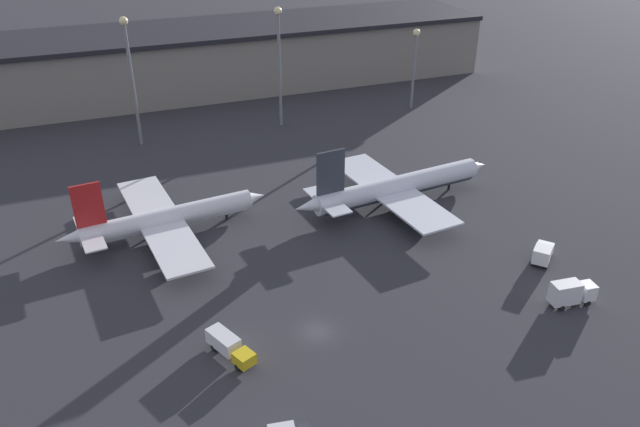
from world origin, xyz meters
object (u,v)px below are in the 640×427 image
airplane_0 (165,219)px  service_vehicle_3 (571,293)px  airplane_1 (396,187)px  service_vehicle_0 (229,346)px  service_vehicle_2 (543,253)px

airplane_0 → service_vehicle_3: 64.18m
airplane_1 → service_vehicle_3: bearing=-82.2°
service_vehicle_0 → service_vehicle_2: service_vehicle_2 is taller
service_vehicle_2 → service_vehicle_3: bearing=-149.2°
airplane_0 → service_vehicle_3: (50.00, -40.22, -0.87)m
service_vehicle_2 → airplane_1: bearing=74.8°
service_vehicle_3 → service_vehicle_0: bearing=177.5°
service_vehicle_0 → service_vehicle_3: (47.39, -7.03, 0.51)m
service_vehicle_0 → service_vehicle_2: bearing=70.2°
airplane_1 → service_vehicle_2: airplane_1 is taller
service_vehicle_0 → service_vehicle_2: (50.79, 3.23, 0.11)m
airplane_1 → service_vehicle_2: size_ratio=7.68×
service_vehicle_0 → service_vehicle_3: size_ratio=1.18×
airplane_0 → airplane_1: size_ratio=0.86×
service_vehicle_0 → service_vehicle_3: service_vehicle_3 is taller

